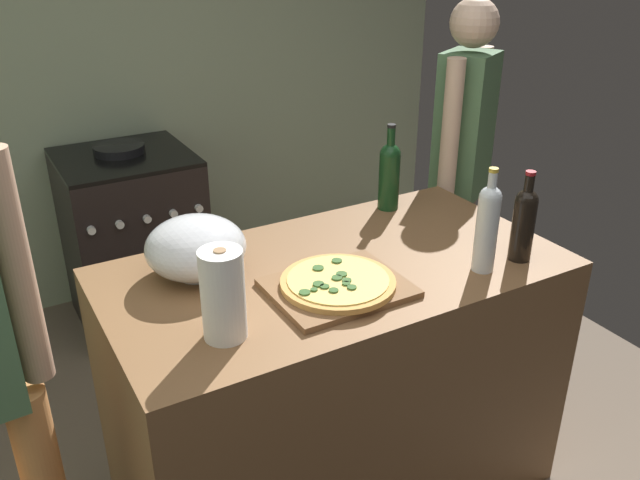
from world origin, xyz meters
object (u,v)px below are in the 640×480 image
object	(u,v)px
paper_towel_roll	(223,295)
wine_bottle_green	(487,225)
wine_bottle_amber	(524,221)
person_in_red	(461,165)
pizza	(338,282)
wine_bottle_dark	(389,173)
stove	(134,239)
mixing_bowl	(196,247)

from	to	relation	value
paper_towel_roll	wine_bottle_green	world-z (taller)	wine_bottle_green
wine_bottle_amber	person_in_red	distance (m)	0.85
pizza	wine_bottle_dark	world-z (taller)	wine_bottle_dark
pizza	stove	xyz separation A→B (m)	(-0.20, 1.66, -0.50)
paper_towel_roll	wine_bottle_green	distance (m)	0.85
wine_bottle_dark	stove	distance (m)	1.53
mixing_bowl	wine_bottle_dark	world-z (taller)	wine_bottle_dark
pizza	person_in_red	world-z (taller)	person_in_red
person_in_red	paper_towel_roll	bearing A→B (deg)	-153.72
wine_bottle_dark	person_in_red	distance (m)	0.56
paper_towel_roll	stove	distance (m)	1.83
paper_towel_roll	person_in_red	bearing A→B (deg)	26.28
pizza	mixing_bowl	xyz separation A→B (m)	(-0.33, 0.30, 0.06)
paper_towel_roll	stove	xyz separation A→B (m)	(0.18, 1.72, -0.60)
stove	person_in_red	distance (m)	1.67
mixing_bowl	wine_bottle_amber	xyz separation A→B (m)	(0.95, -0.42, 0.04)
wine_bottle_dark	wine_bottle_green	size ratio (longest dim) A/B	0.97
wine_bottle_green	pizza	bearing A→B (deg)	166.71
paper_towel_roll	wine_bottle_green	xyz separation A→B (m)	(0.85, -0.05, 0.03)
paper_towel_roll	wine_bottle_dark	world-z (taller)	wine_bottle_dark
pizza	paper_towel_roll	distance (m)	0.40
mixing_bowl	person_in_red	xyz separation A→B (m)	(1.34, 0.33, -0.07)
wine_bottle_amber	person_in_red	bearing A→B (deg)	62.27
stove	pizza	bearing A→B (deg)	-83.02
mixing_bowl	wine_bottle_dark	size ratio (longest dim) A/B	0.94
mixing_bowl	stove	xyz separation A→B (m)	(0.12, 1.36, -0.57)
paper_towel_roll	wine_bottle_green	bearing A→B (deg)	-3.69
paper_towel_roll	stove	size ratio (longest dim) A/B	0.27
wine_bottle_amber	wine_bottle_dark	bearing A→B (deg)	102.69
wine_bottle_dark	wine_bottle_green	distance (m)	0.56
mixing_bowl	wine_bottle_green	size ratio (longest dim) A/B	0.91
wine_bottle_green	stove	bearing A→B (deg)	110.74
wine_bottle_dark	person_in_red	world-z (taller)	person_in_red
wine_bottle_dark	pizza	bearing A→B (deg)	-137.90
person_in_red	pizza	bearing A→B (deg)	-148.02
mixing_bowl	person_in_red	bearing A→B (deg)	13.82
wine_bottle_amber	stove	world-z (taller)	wine_bottle_amber
mixing_bowl	person_in_red	world-z (taller)	person_in_red
pizza	paper_towel_roll	size ratio (longest dim) A/B	1.35
stove	wine_bottle_amber	bearing A→B (deg)	-65.05
paper_towel_roll	person_in_red	world-z (taller)	person_in_red
pizza	wine_bottle_green	xyz separation A→B (m)	(0.47, -0.11, 0.12)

